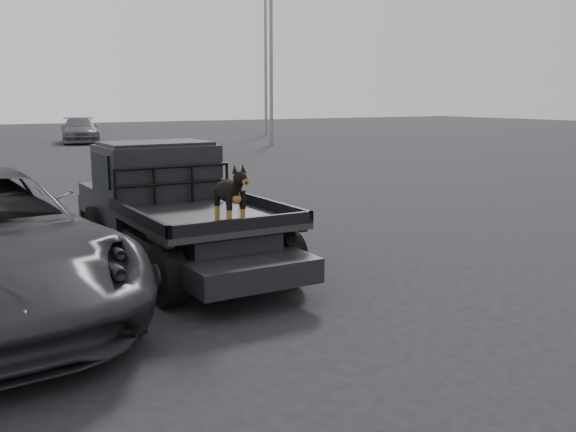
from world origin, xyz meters
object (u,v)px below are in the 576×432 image
dog (229,196)px  distant_car_b (80,130)px  floodlight_far (265,10)px  flatbed_ute (180,236)px

dog → distant_car_b: 30.41m
floodlight_far → dog: bearing=-119.5°
dog → floodlight_far: (17.57, 31.05, 6.83)m
flatbed_ute → distant_car_b: (5.06, 28.22, 0.24)m
dog → distant_car_b: dog is taller
flatbed_ute → floodlight_far: (17.56, 29.30, 7.66)m
dog → flatbed_ute: bearing=89.7°
floodlight_far → flatbed_ute: bearing=-120.9°
flatbed_ute → floodlight_far: floodlight_far is taller
dog → floodlight_far: bearing=60.5°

